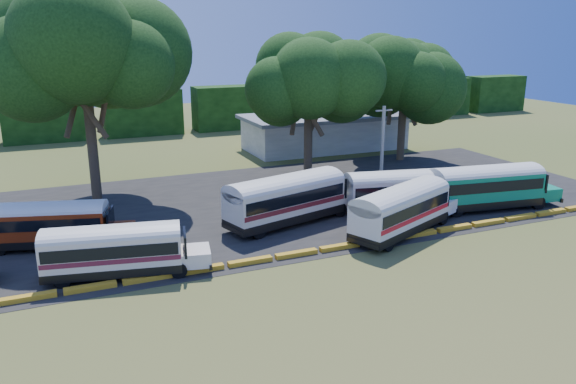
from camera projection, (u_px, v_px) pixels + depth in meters
name	position (u px, v px, depth m)	size (l,w,h in m)	color
ground	(280.00, 266.00, 32.95)	(160.00, 160.00, 0.00)	#39511B
asphalt_strip	(234.00, 207.00, 43.94)	(64.00, 24.00, 0.02)	black
curb	(274.00, 258.00, 33.79)	(53.70, 0.45, 0.30)	orange
terminal_building	(325.00, 131.00, 65.72)	(19.00, 9.00, 4.00)	beige
treeline_backdrop	(143.00, 112.00, 74.58)	(130.00, 4.00, 6.00)	black
bus_red	(49.00, 222.00, 35.33)	(9.42, 4.64, 3.01)	black
bus_cream_west	(116.00, 248.00, 31.13)	(9.40, 3.97, 3.00)	black
bus_cream_east	(288.00, 197.00, 39.68)	(11.29, 5.53, 3.61)	black
bus_white_red	(402.00, 207.00, 37.66)	(10.44, 6.43, 3.38)	black
bus_white_blue	(401.00, 189.00, 42.55)	(10.02, 4.32, 3.20)	black
bus_teal	(488.00, 184.00, 43.01)	(10.82, 4.02, 3.47)	black
tree_west	(83.00, 51.00, 42.38)	(11.53, 11.53, 16.15)	#3B291D
tree_center	(309.00, 78.00, 50.86)	(9.79, 9.79, 12.87)	#3B291D
tree_east	(405.00, 77.00, 58.06)	(9.83, 9.83, 12.44)	#3B291D
utility_pole	(382.00, 148.00, 47.81)	(1.60, 0.30, 7.30)	gray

